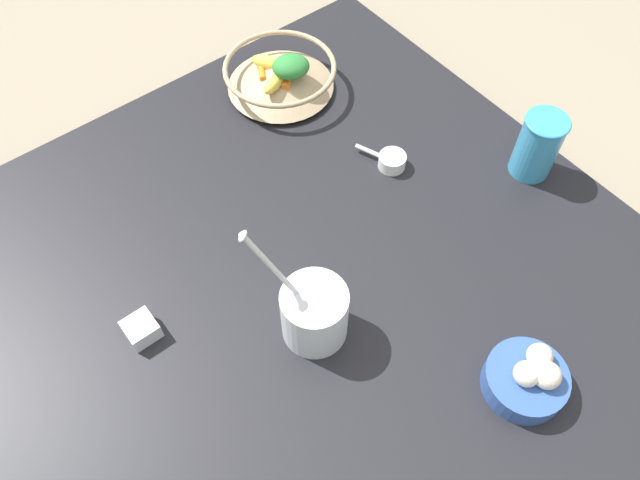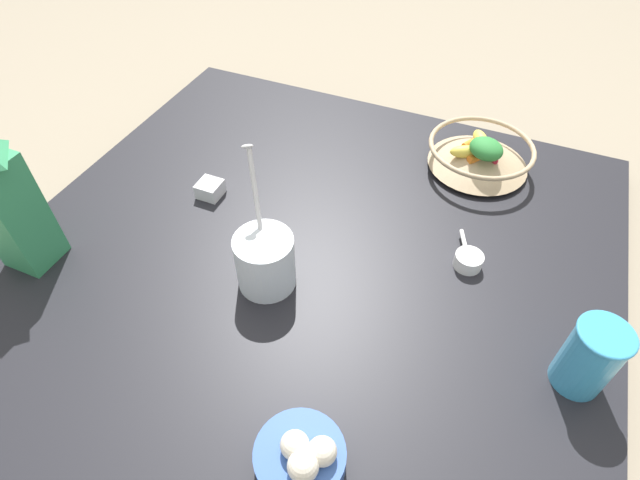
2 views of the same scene
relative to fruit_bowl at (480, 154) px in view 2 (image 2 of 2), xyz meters
The scene contains 9 objects.
ground_plane 0.46m from the fruit_bowl, 148.65° to the left, with size 6.00×6.00×0.00m, color gray.
countertop 0.46m from the fruit_bowl, 148.65° to the left, with size 1.08×1.08×0.04m.
fruit_bowl is the anchor object (origin of this frame).
milk_carton 0.90m from the fruit_bowl, 129.99° to the left, with size 0.08×0.08×0.26m.
yogurt_tub 0.54m from the fruit_bowl, 149.32° to the left, with size 0.14×0.12×0.23m.
drinking_cup 0.50m from the fruit_bowl, 152.52° to the right, with size 0.08×0.08×0.12m.
spice_jar 0.57m from the fruit_bowl, 122.11° to the left, with size 0.05×0.05×0.03m.
measuring_scoop 0.29m from the fruit_bowl, behind, with size 0.10×0.06×0.03m.
garlic_bowl 0.72m from the fruit_bowl, behind, with size 0.12×0.12×0.07m.
Camera 2 is at (-0.54, -0.26, 0.73)m, focal length 28.00 mm.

